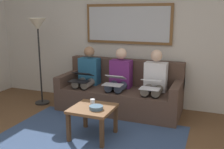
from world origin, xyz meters
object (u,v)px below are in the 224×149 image
at_px(person_middle, 119,78).
at_px(coffee_table, 93,112).
at_px(cup, 92,102).
at_px(person_left, 154,81).
at_px(laptop_white, 151,84).
at_px(framed_mirror, 128,24).
at_px(couch, 120,93).
at_px(laptop_black, 81,77).
at_px(bowl, 96,108).
at_px(laptop_silver, 114,80).
at_px(person_right, 87,75).
at_px(standing_lamp, 38,34).

bearing_deg(person_middle, coffee_table, 91.14).
distance_m(coffee_table, cup, 0.15).
relative_size(person_left, person_middle, 1.00).
relative_size(laptop_white, person_middle, 0.29).
bearing_deg(framed_mirror, person_middle, 90.00).
relative_size(couch, coffee_table, 3.79).
bearing_deg(framed_mirror, cup, 89.40).
bearing_deg(laptop_black, couch, -154.34).
height_order(bowl, laptop_silver, laptop_silver).
height_order(couch, cup, couch).
bearing_deg(laptop_white, bowl, 60.79).
distance_m(framed_mirror, person_left, 1.23).
xyz_separation_m(laptop_silver, person_right, (0.64, -0.24, -0.01)).
bearing_deg(cup, bowl, 131.48).
height_order(framed_mirror, laptop_white, framed_mirror).
bearing_deg(laptop_silver, couch, -90.00).
height_order(person_left, person_right, same).
relative_size(framed_mirror, laptop_white, 5.06).
bearing_deg(laptop_silver, coffee_table, 91.44).
xyz_separation_m(framed_mirror, laptop_silver, (0.00, 0.69, -0.93)).
bearing_deg(laptop_silver, laptop_black, 0.11).
xyz_separation_m(coffee_table, laptop_silver, (0.02, -0.91, 0.25)).
relative_size(couch, cup, 24.44).
height_order(laptop_silver, person_right, person_right).
distance_m(coffee_table, standing_lamp, 2.09).
height_order(laptop_silver, standing_lamp, standing_lamp).
bearing_deg(framed_mirror, couch, 90.00).
height_order(couch, laptop_black, couch).
bearing_deg(laptop_white, laptop_silver, -1.09).
relative_size(laptop_white, standing_lamp, 0.20).
bearing_deg(couch, laptop_silver, 90.00).
bearing_deg(coffee_table, person_middle, -88.86).
bearing_deg(laptop_white, framed_mirror, -47.83).
height_order(couch, laptop_white, couch).
relative_size(bowl, person_right, 0.17).
relative_size(framed_mirror, person_middle, 1.47).
relative_size(bowl, laptop_white, 0.58).
bearing_deg(person_right, framed_mirror, -144.48).
height_order(framed_mirror, person_left, framed_mirror).
bearing_deg(person_middle, laptop_white, 158.69).
relative_size(framed_mirror, person_left, 1.47).
bearing_deg(laptop_silver, person_middle, -90.00).
height_order(person_left, laptop_white, person_left).
height_order(couch, person_left, person_left).
relative_size(cup, laptop_white, 0.27).
height_order(person_right, laptop_black, person_right).
height_order(laptop_black, standing_lamp, standing_lamp).
height_order(coffee_table, laptop_black, laptop_black).
xyz_separation_m(framed_mirror, laptop_white, (-0.64, 0.71, -0.92)).
height_order(person_middle, laptop_black, person_middle).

